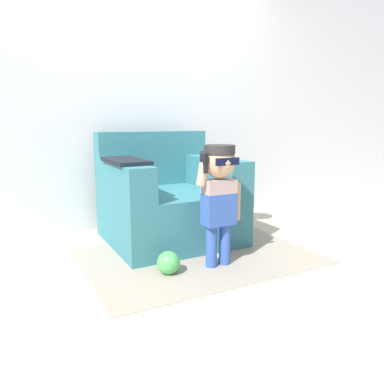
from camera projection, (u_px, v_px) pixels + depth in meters
The scene contains 7 objects.
ground_plane at pixel (183, 245), 3.14m from camera, with size 10.00×10.00×0.00m, color #BCB29E.
wall_back at pixel (144, 93), 3.63m from camera, with size 10.00×0.05×2.60m.
armchair at pixel (168, 201), 3.27m from camera, with size 1.06×0.98×0.94m.
person_child at pixel (219, 187), 2.60m from camera, with size 0.36×0.27×0.87m.
side_table at pixel (240, 194), 3.67m from camera, with size 0.29×0.29×0.54m.
rug at pixel (199, 256), 2.89m from camera, with size 1.72×1.21×0.01m.
toy_ball at pixel (168, 263), 2.54m from camera, with size 0.16×0.16×0.16m.
Camera 1 is at (-1.33, -2.70, 1.02)m, focal length 35.00 mm.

